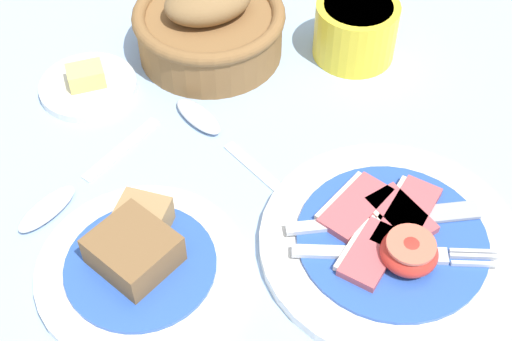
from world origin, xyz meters
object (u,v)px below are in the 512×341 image
teaspoon_near_cup (214,130)px  sugar_cup (356,28)px  breakfast_plate (391,241)px  bread_plate (140,261)px  bread_basket (209,26)px  butter_dish (88,85)px  teaspoon_by_saucer (68,192)px

teaspoon_near_cup → sugar_cup: bearing=-90.5°
breakfast_plate → bread_plate: bread_plate is taller
bread_basket → butter_dish: bread_basket is taller
breakfast_plate → sugar_cup: sugar_cup is taller
breakfast_plate → teaspoon_near_cup: size_ratio=1.44×
butter_dish → teaspoon_near_cup: size_ratio=0.64×
butter_dish → teaspoon_near_cup: bearing=-32.5°
sugar_cup → bread_basket: size_ratio=0.55×
bread_basket → butter_dish: bearing=-160.4°
teaspoon_near_cup → bread_plate: bearing=120.8°
teaspoon_by_saucer → teaspoon_near_cup: size_ratio=0.90×
bread_plate → teaspoon_near_cup: bearing=64.5°
bread_plate → butter_dish: size_ratio=1.73×
sugar_cup → bread_plate: bearing=-132.3°
breakfast_plate → butter_dish: (-0.29, 0.26, -0.00)m
bread_plate → teaspoon_by_saucer: bread_plate is taller
teaspoon_by_saucer → teaspoon_near_cup: bearing=157.6°
butter_dish → teaspoon_near_cup: (0.14, -0.09, -0.00)m
breakfast_plate → sugar_cup: size_ratio=2.54×
breakfast_plate → butter_dish: 0.39m
sugar_cup → teaspoon_by_saucer: sugar_cup is taller
teaspoon_near_cup → butter_dish: bearing=23.9°
bread_plate → sugar_cup: size_ratio=1.96×
bread_plate → breakfast_plate: bearing=-0.6°
bread_plate → teaspoon_near_cup: size_ratio=1.12×
breakfast_plate → bread_plate: 0.23m
breakfast_plate → butter_dish: breakfast_plate is taller
breakfast_plate → bread_plate: (-0.23, 0.00, 0.00)m
breakfast_plate → bread_basket: 0.34m
breakfast_plate → teaspoon_by_saucer: (-0.30, 0.10, -0.01)m
bread_plate → teaspoon_by_saucer: bearing=126.1°
bread_plate → butter_dish: bread_plate is taller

